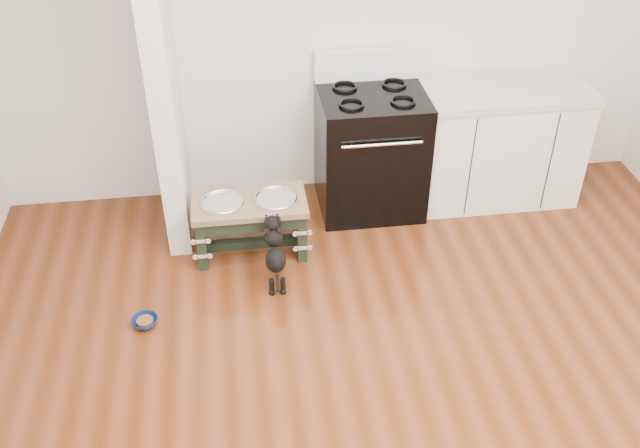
{
  "coord_description": "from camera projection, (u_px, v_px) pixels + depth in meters",
  "views": [
    {
      "loc": [
        -0.74,
        -2.33,
        3.12
      ],
      "look_at": [
        -0.25,
        1.28,
        0.48
      ],
      "focal_mm": 40.0,
      "sensor_mm": 36.0,
      "label": 1
    }
  ],
  "objects": [
    {
      "name": "oven_range",
      "position": [
        371.0,
        150.0,
        5.26
      ],
      "size": [
        0.76,
        0.69,
        1.14
      ],
      "color": "black",
      "rests_on": "ground"
    },
    {
      "name": "floor_bowl",
      "position": [
        145.0,
        322.0,
        4.43
      ],
      "size": [
        0.21,
        0.21,
        0.05
      ],
      "rotation": [
        0.0,
        0.0,
        0.37
      ],
      "color": "navy",
      "rests_on": "ground"
    },
    {
      "name": "room_shell",
      "position": [
        425.0,
        174.0,
        2.83
      ],
      "size": [
        5.0,
        5.0,
        5.0
      ],
      "color": "silver",
      "rests_on": "ground"
    },
    {
      "name": "cabinet_run",
      "position": [
        497.0,
        143.0,
        5.39
      ],
      "size": [
        1.24,
        0.64,
        0.91
      ],
      "color": "white",
      "rests_on": "ground"
    },
    {
      "name": "ground",
      "position": [
        399.0,
        433.0,
        3.78
      ],
      "size": [
        5.0,
        5.0,
        0.0
      ],
      "primitive_type": "plane",
      "color": "#4F230E",
      "rests_on": "ground"
    },
    {
      "name": "partition_wall",
      "position": [
        159.0,
        51.0,
        4.54
      ],
      "size": [
        0.15,
        0.8,
        2.7
      ],
      "primitive_type": "cube",
      "color": "silver",
      "rests_on": "ground"
    },
    {
      "name": "dog_feeder",
      "position": [
        250.0,
        216.0,
        4.88
      ],
      "size": [
        0.78,
        0.41,
        0.44
      ],
      "color": "black",
      "rests_on": "ground"
    },
    {
      "name": "puppy",
      "position": [
        275.0,
        251.0,
        4.63
      ],
      "size": [
        0.14,
        0.4,
        0.47
      ],
      "color": "black",
      "rests_on": "ground"
    }
  ]
}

